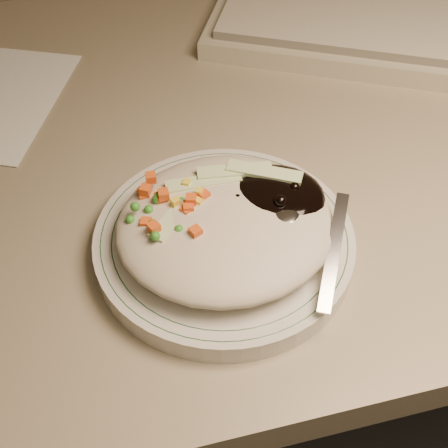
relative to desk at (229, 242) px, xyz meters
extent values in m
cube|color=gray|center=(0.00, 0.00, 0.18)|extent=(1.40, 0.70, 0.04)
cylinder|color=beige|center=(-0.05, -0.18, 0.21)|extent=(0.24, 0.24, 0.02)
torus|color=#144723|center=(-0.05, -0.18, 0.22)|extent=(0.22, 0.22, 0.00)
torus|color=#144723|center=(-0.05, -0.18, 0.22)|extent=(0.20, 0.20, 0.00)
ellipsoid|color=#BEB29A|center=(-0.05, -0.18, 0.24)|extent=(0.19, 0.18, 0.04)
ellipsoid|color=black|center=(-0.01, -0.17, 0.25)|extent=(0.10, 0.09, 0.03)
ellipsoid|color=orange|center=(-0.10, -0.16, 0.24)|extent=(0.08, 0.08, 0.02)
sphere|color=black|center=(-0.04, -0.17, 0.25)|extent=(0.01, 0.01, 0.01)
sphere|color=black|center=(-0.01, -0.16, 0.25)|extent=(0.01, 0.01, 0.01)
sphere|color=black|center=(0.02, -0.17, 0.26)|extent=(0.01, 0.01, 0.01)
sphere|color=black|center=(0.01, -0.15, 0.25)|extent=(0.01, 0.01, 0.01)
sphere|color=black|center=(0.00, -0.18, 0.26)|extent=(0.01, 0.01, 0.01)
sphere|color=black|center=(-0.01, -0.17, 0.25)|extent=(0.01, 0.01, 0.01)
sphere|color=black|center=(0.00, -0.15, 0.25)|extent=(0.01, 0.01, 0.01)
cube|color=#D95018|center=(-0.10, -0.15, 0.26)|extent=(0.01, 0.01, 0.01)
cube|color=#D95018|center=(-0.08, -0.17, 0.25)|extent=(0.01, 0.01, 0.01)
cube|color=#D95018|center=(-0.11, -0.14, 0.26)|extent=(0.01, 0.01, 0.01)
cube|color=#D95018|center=(-0.08, -0.16, 0.26)|extent=(0.01, 0.01, 0.01)
cube|color=#D95018|center=(-0.08, -0.17, 0.26)|extent=(0.01, 0.01, 0.01)
cube|color=#D95018|center=(-0.11, -0.13, 0.25)|extent=(0.01, 0.01, 0.01)
cube|color=#D95018|center=(-0.10, -0.15, 0.26)|extent=(0.01, 0.01, 0.01)
cube|color=#D95018|center=(-0.08, -0.17, 0.26)|extent=(0.01, 0.01, 0.01)
cube|color=#D95018|center=(-0.06, -0.16, 0.26)|extent=(0.01, 0.01, 0.01)
cube|color=#D95018|center=(-0.11, -0.13, 0.26)|extent=(0.01, 0.01, 0.01)
cube|color=#D95018|center=(-0.11, -0.19, 0.26)|extent=(0.01, 0.01, 0.01)
cube|color=#D95018|center=(-0.08, -0.20, 0.26)|extent=(0.01, 0.01, 0.01)
cube|color=#D95018|center=(-0.12, -0.17, 0.25)|extent=(0.01, 0.01, 0.01)
cube|color=#D95018|center=(-0.11, -0.14, 0.25)|extent=(0.01, 0.01, 0.01)
sphere|color=#388C28|center=(-0.08, -0.16, 0.25)|extent=(0.01, 0.01, 0.01)
sphere|color=#388C28|center=(-0.11, -0.20, 0.26)|extent=(0.01, 0.01, 0.01)
sphere|color=#388C28|center=(-0.11, -0.16, 0.26)|extent=(0.01, 0.01, 0.01)
sphere|color=#388C28|center=(-0.12, -0.16, 0.26)|extent=(0.01, 0.01, 0.01)
sphere|color=#388C28|center=(-0.08, -0.16, 0.25)|extent=(0.01, 0.01, 0.01)
sphere|color=#388C28|center=(-0.08, -0.19, 0.25)|extent=(0.01, 0.01, 0.01)
sphere|color=#388C28|center=(-0.10, -0.16, 0.25)|extent=(0.01, 0.01, 0.01)
sphere|color=#388C28|center=(-0.10, -0.18, 0.25)|extent=(0.01, 0.01, 0.01)
sphere|color=#388C28|center=(-0.13, -0.16, 0.25)|extent=(0.01, 0.01, 0.01)
sphere|color=#388C28|center=(-0.10, -0.15, 0.26)|extent=(0.01, 0.01, 0.01)
sphere|color=#388C28|center=(-0.10, -0.15, 0.26)|extent=(0.01, 0.01, 0.01)
sphere|color=#388C28|center=(-0.11, -0.18, 0.25)|extent=(0.01, 0.01, 0.01)
sphere|color=#388C28|center=(-0.09, -0.19, 0.26)|extent=(0.01, 0.01, 0.01)
sphere|color=#388C28|center=(-0.06, -0.14, 0.25)|extent=(0.01, 0.01, 0.01)
cube|color=yellow|center=(-0.09, -0.16, 0.25)|extent=(0.01, 0.01, 0.01)
cube|color=yellow|center=(-0.07, -0.17, 0.26)|extent=(0.01, 0.01, 0.01)
cube|color=yellow|center=(-0.10, -0.15, 0.25)|extent=(0.01, 0.01, 0.01)
cube|color=yellow|center=(-0.09, -0.16, 0.26)|extent=(0.01, 0.01, 0.01)
cube|color=yellow|center=(-0.10, -0.17, 0.25)|extent=(0.01, 0.01, 0.01)
cube|color=yellow|center=(-0.07, -0.16, 0.26)|extent=(0.01, 0.01, 0.01)
cube|color=yellow|center=(-0.08, -0.14, 0.26)|extent=(0.01, 0.01, 0.01)
cube|color=yellow|center=(-0.09, -0.17, 0.25)|extent=(0.01, 0.01, 0.01)
cube|color=#B2D18C|center=(-0.06, -0.14, 0.26)|extent=(0.07, 0.02, 0.00)
cube|color=#B2D18C|center=(-0.03, -0.14, 0.26)|extent=(0.07, 0.02, 0.00)
cube|color=#B2D18C|center=(-0.09, -0.17, 0.26)|extent=(0.06, 0.06, 0.00)
cube|color=#B2D18C|center=(-0.01, -0.15, 0.26)|extent=(0.07, 0.05, 0.00)
cube|color=#B2D18C|center=(-0.05, -0.19, 0.25)|extent=(0.07, 0.04, 0.00)
ellipsoid|color=silver|center=(0.00, -0.19, 0.25)|extent=(0.05, 0.06, 0.01)
cube|color=silver|center=(0.03, -0.23, 0.24)|extent=(0.06, 0.11, 0.03)
cube|color=#ACA68D|center=(0.26, 0.10, 0.21)|extent=(0.53, 0.39, 0.02)
cube|color=beige|center=(0.26, 0.10, 0.23)|extent=(0.49, 0.35, 0.01)
camera|label=1|loc=(-0.14, -0.53, 0.64)|focal=50.00mm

